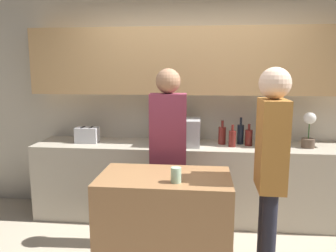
# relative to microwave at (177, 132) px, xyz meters

# --- Properties ---
(back_wall) EXTENTS (6.40, 0.40, 2.70)m
(back_wall) POSITION_rel_microwave_xyz_m (0.15, 0.29, 0.50)
(back_wall) COLOR beige
(back_wall) RESTS_ON ground_plane
(back_counter) EXTENTS (3.60, 0.62, 0.88)m
(back_counter) POSITION_rel_microwave_xyz_m (0.15, 0.02, -0.59)
(back_counter) COLOR #B7AD99
(back_counter) RESTS_ON ground_plane
(kitchen_island) EXTENTS (1.03, 0.59, 0.92)m
(kitchen_island) POSITION_rel_microwave_xyz_m (-0.00, -1.23, -0.57)
(kitchen_island) COLOR #996B42
(kitchen_island) RESTS_ON ground_plane
(microwave) EXTENTS (0.52, 0.39, 0.30)m
(microwave) POSITION_rel_microwave_xyz_m (0.00, 0.00, 0.00)
(microwave) COLOR #B7BABC
(microwave) RESTS_ON back_counter
(toaster) EXTENTS (0.26, 0.16, 0.18)m
(toaster) POSITION_rel_microwave_xyz_m (-1.07, 0.00, -0.06)
(toaster) COLOR silver
(toaster) RESTS_ON back_counter
(potted_plant) EXTENTS (0.14, 0.14, 0.40)m
(potted_plant) POSITION_rel_microwave_xyz_m (1.45, 0.00, 0.05)
(potted_plant) COLOR brown
(potted_plant) RESTS_ON back_counter
(bottle_0) EXTENTS (0.09, 0.09, 0.28)m
(bottle_0) POSITION_rel_microwave_xyz_m (0.51, 0.08, -0.04)
(bottle_0) COLOR maroon
(bottle_0) RESTS_ON back_counter
(bottle_1) EXTENTS (0.08, 0.08, 0.25)m
(bottle_1) POSITION_rel_microwave_xyz_m (0.62, -0.04, -0.05)
(bottle_1) COLOR maroon
(bottle_1) RESTS_ON back_counter
(bottle_2) EXTENTS (0.07, 0.07, 0.31)m
(bottle_2) POSITION_rel_microwave_xyz_m (0.72, 0.11, -0.03)
(bottle_2) COLOR black
(bottle_2) RESTS_ON back_counter
(bottle_3) EXTENTS (0.08, 0.08, 0.25)m
(bottle_3) POSITION_rel_microwave_xyz_m (0.81, 0.03, -0.05)
(bottle_3) COLOR maroon
(bottle_3) RESTS_ON back_counter
(bottle_4) EXTENTS (0.08, 0.08, 0.29)m
(bottle_4) POSITION_rel_microwave_xyz_m (0.91, -0.06, -0.04)
(bottle_4) COLOR #194723
(bottle_4) RESTS_ON back_counter
(bottle_5) EXTENTS (0.09, 0.09, 0.28)m
(bottle_5) POSITION_rel_microwave_xyz_m (0.98, -0.01, -0.04)
(bottle_5) COLOR #472814
(bottle_5) RESTS_ON back_counter
(bottle_6) EXTENTS (0.07, 0.07, 0.26)m
(bottle_6) POSITION_rel_microwave_xyz_m (1.08, 0.13, -0.05)
(bottle_6) COLOR silver
(bottle_6) RESTS_ON back_counter
(cup_0) EXTENTS (0.08, 0.08, 0.11)m
(cup_0) POSITION_rel_microwave_xyz_m (0.10, -1.37, -0.06)
(cup_0) COLOR #A1C7A6
(cup_0) RESTS_ON kitchen_island
(person_left) EXTENTS (0.35, 0.23, 1.75)m
(person_left) POSITION_rel_microwave_xyz_m (-0.04, -0.67, 0.02)
(person_left) COLOR black
(person_left) RESTS_ON ground_plane
(person_center) EXTENTS (0.23, 0.34, 1.75)m
(person_center) POSITION_rel_microwave_xyz_m (0.79, -1.24, 0.02)
(person_center) COLOR black
(person_center) RESTS_ON ground_plane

